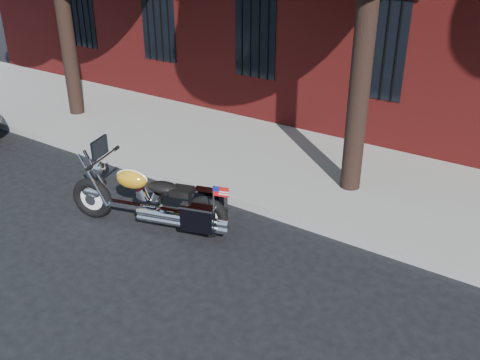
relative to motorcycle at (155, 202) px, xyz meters
The scene contains 4 objects.
ground 1.68m from the motorcycle, ahead, with size 120.00×120.00×0.00m, color black.
curb 2.18m from the motorcycle, 41.52° to the left, with size 40.00×0.16×0.15m, color gray.
sidewalk 3.69m from the motorcycle, 64.10° to the left, with size 40.00×3.60×0.15m, color gray.
motorcycle is the anchor object (origin of this frame).
Camera 1 is at (3.81, -5.52, 4.57)m, focal length 40.00 mm.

